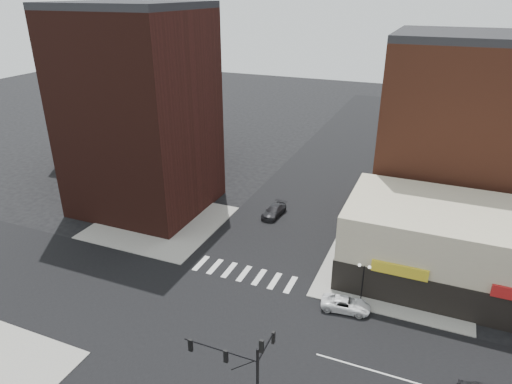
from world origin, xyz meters
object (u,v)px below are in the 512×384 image
(traffic_signal, at_px, (246,365))
(dark_sedan_north, at_px, (274,211))
(white_suv, at_px, (346,304))
(street_lamp_ne, at_px, (364,274))

(traffic_signal, height_order, dark_sedan_north, traffic_signal)
(traffic_signal, bearing_deg, white_suv, 75.62)
(white_suv, bearing_deg, street_lamp_ne, -42.28)
(traffic_signal, distance_m, street_lamp_ne, 16.62)
(traffic_signal, height_order, street_lamp_ne, traffic_signal)
(street_lamp_ne, bearing_deg, dark_sedan_north, 135.10)
(street_lamp_ne, xyz_separation_m, dark_sedan_north, (-13.90, 13.86, -2.61))
(traffic_signal, xyz_separation_m, white_suv, (3.67, 14.33, -4.34))
(street_lamp_ne, relative_size, white_suv, 0.92)
(street_lamp_ne, xyz_separation_m, white_suv, (-1.09, -1.50, -2.66))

